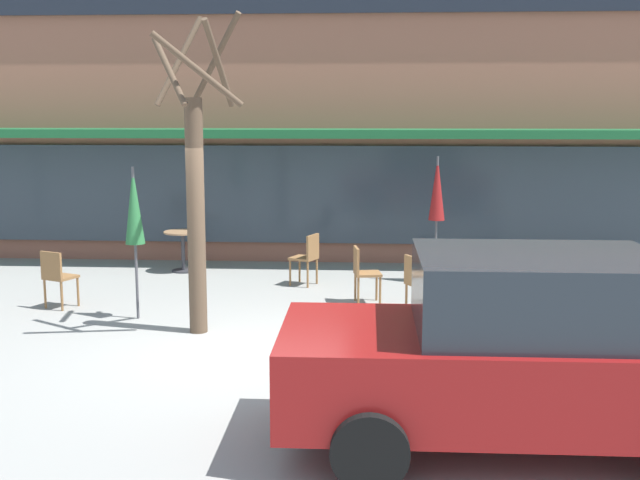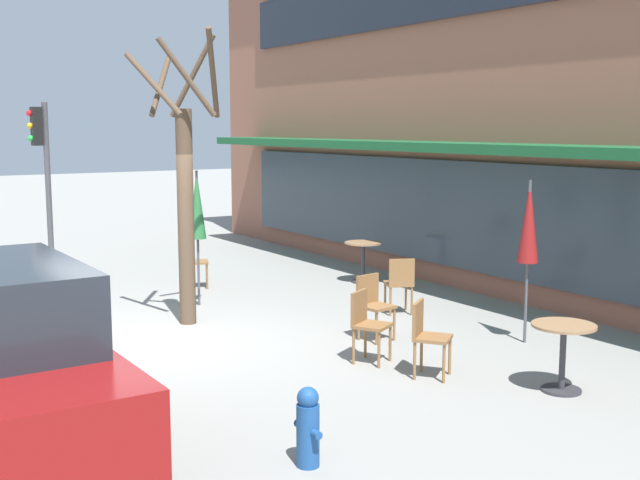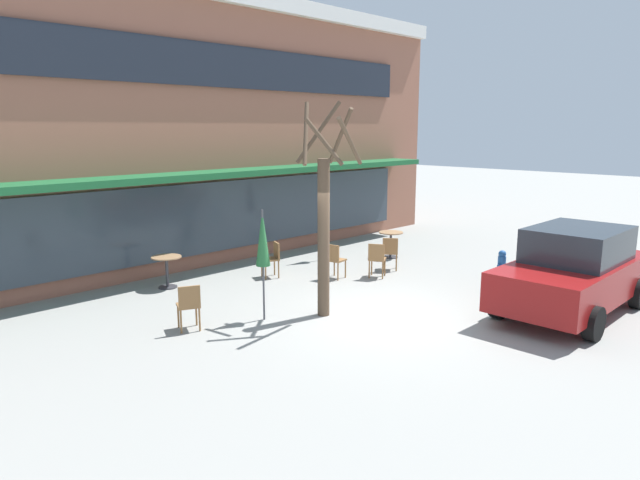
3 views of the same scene
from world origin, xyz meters
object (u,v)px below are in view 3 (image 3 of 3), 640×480
Objects in this scene: patio_umbrella_green_folded at (322,204)px; patio_umbrella_cream_folded at (263,239)px; cafe_chair_4 at (377,257)px; cafe_chair_3 at (189,304)px; parked_sedan at (574,271)px; fire_hydrant at (502,264)px; cafe_chair_1 at (334,258)px; cafe_chair_2 at (390,251)px; cafe_table_near_wall at (167,267)px; cafe_chair_0 at (273,257)px; cafe_table_streetside at (391,240)px; street_tree at (324,220)px.

patio_umbrella_green_folded and patio_umbrella_cream_folded have the same top height.
patio_umbrella_cream_folded reaches higher than cafe_chair_4.
cafe_chair_3 is 1.00× the size of cafe_chair_4.
patio_umbrella_green_folded is 6.96m from parked_sedan.
cafe_chair_4 is (5.44, -0.07, 0.00)m from cafe_chair_3.
patio_umbrella_cream_folded is at bearing 138.65° from parked_sedan.
patio_umbrella_cream_folded is at bearing 163.99° from fire_hydrant.
cafe_chair_1 is 4.24m from fire_hydrant.
cafe_chair_2 is 4.83m from parked_sedan.
cafe_chair_3 is (-1.25, -2.89, 0.01)m from cafe_table_near_wall.
cafe_chair_0 is 4.10m from cafe_chair_3.
patio_umbrella_cream_folded is 4.23m from cafe_chair_4.
cafe_table_near_wall is 8.26m from fire_hydrant.
street_tree reaches higher than cafe_table_streetside.
parked_sedan reaches higher than cafe_table_streetside.
street_tree is at bearing -161.24° from cafe_chair_2.
parked_sedan is (-1.42, -5.73, 0.36)m from cafe_table_streetside.
cafe_chair_2 reaches higher than fire_hydrant.
patio_umbrella_green_folded reaches higher than cafe_table_streetside.
patio_umbrella_green_folded reaches higher than fire_hydrant.
cafe_chair_1 is at bearing 136.11° from fire_hydrant.
fire_hydrant is (4.02, -4.17, -0.17)m from cafe_chair_0.
cafe_chair_2 is (1.67, -0.46, 0.00)m from cafe_chair_1.
cafe_chair_0 is at bearing 132.74° from cafe_chair_4.
cafe_table_streetside is 0.18× the size of parked_sedan.
cafe_chair_4 is (1.78, -1.93, 0.00)m from cafe_chair_0.
cafe_table_near_wall is 1.00× the size of cafe_table_streetside.
cafe_table_streetside is 0.85× the size of cafe_chair_2.
cafe_table_near_wall and cafe_table_streetside have the same top height.
cafe_chair_3 is at bearing -171.82° from cafe_table_streetside.
patio_umbrella_cream_folded reaches higher than parked_sedan.
street_tree reaches higher than patio_umbrella_green_folded.
cafe_chair_0 is 1.00× the size of cafe_chair_4.
patio_umbrella_cream_folded is 1.27m from street_tree.
patio_umbrella_green_folded is 2.41m from cafe_chair_2.
cafe_chair_1 is (-2.89, -0.46, 0.01)m from cafe_table_streetside.
cafe_chair_1 is (-1.25, -1.64, -1.10)m from patio_umbrella_green_folded.
patio_umbrella_cream_folded reaches higher than cafe_table_streetside.
cafe_chair_4 is at bearing -100.45° from patio_umbrella_green_folded.
cafe_chair_4 is (-2.07, -1.15, 0.01)m from cafe_table_streetside.
cafe_table_near_wall is 0.85× the size of cafe_chair_2.
patio_umbrella_green_folded is at bearing 111.53° from fire_hydrant.
street_tree reaches higher than patio_umbrella_cream_folded.
cafe_chair_2 is at bearing 87.61° from parked_sedan.
cafe_chair_4 is at bearing -35.26° from cafe_table_near_wall.
cafe_chair_3 is 7.68m from parked_sedan.
cafe_chair_0 and cafe_chair_4 have the same top height.
cafe_chair_1 is at bearing 164.65° from cafe_chair_2.
parked_sedan is 5.18m from street_tree.
fire_hydrant is (0.16, -3.39, -0.16)m from cafe_table_streetside.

